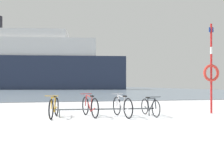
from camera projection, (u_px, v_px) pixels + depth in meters
ground at (66, 90)px, 59.16m from camera, size 80.00×132.00×0.08m
bike_rack at (105, 109)px, 8.52m from camera, size 3.71×0.32×0.31m
bicycle_0 at (54, 107)px, 8.25m from camera, size 0.46×1.64×0.81m
bicycle_1 at (90, 106)px, 8.54m from camera, size 0.57×1.70×0.84m
bicycle_2 at (122, 106)px, 8.46m from camera, size 0.49×1.71×0.85m
bicycle_3 at (150, 107)px, 8.76m from camera, size 0.46×1.58×0.75m
rescue_post at (211, 70)px, 9.55m from camera, size 0.72×0.11×3.73m
ferry_ship at (27, 65)px, 64.02m from camera, size 54.65×17.15×20.33m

